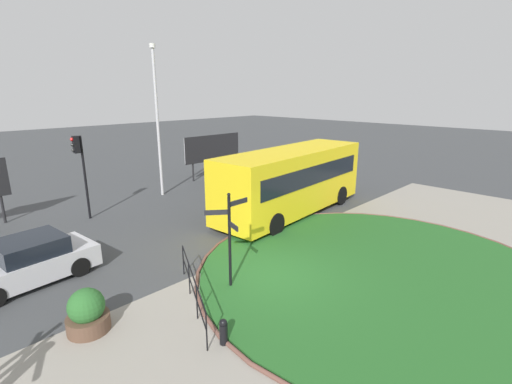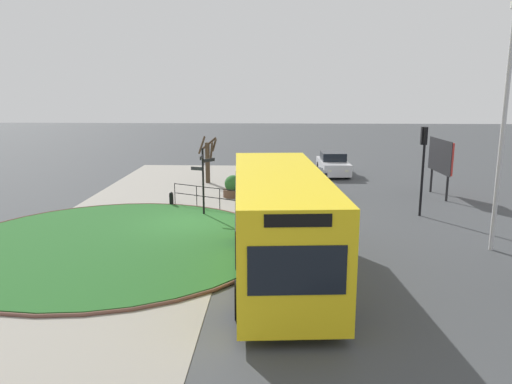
# 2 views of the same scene
# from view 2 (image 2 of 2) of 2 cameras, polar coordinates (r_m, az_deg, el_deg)

# --- Properties ---
(ground) EXTENTS (120.00, 120.00, 0.00)m
(ground) POSITION_cam_2_polar(r_m,az_deg,el_deg) (21.09, -7.86, -3.73)
(ground) COLOR #3D3F42
(sidewalk_paving) EXTENTS (32.00, 7.90, 0.02)m
(sidewalk_paving) POSITION_cam_2_polar(r_m,az_deg,el_deg) (21.53, -13.26, -3.59)
(sidewalk_paving) COLOR gray
(sidewalk_paving) RESTS_ON ground
(grass_island) EXTENTS (11.93, 11.93, 0.10)m
(grass_island) POSITION_cam_2_polar(r_m,az_deg,el_deg) (19.15, -16.20, -5.58)
(grass_island) COLOR #235B23
(grass_island) RESTS_ON ground
(grass_kerb_ring) EXTENTS (12.24, 12.24, 0.11)m
(grass_kerb_ring) POSITION_cam_2_polar(r_m,az_deg,el_deg) (19.15, -16.20, -5.56)
(grass_kerb_ring) COLOR brown
(grass_kerb_ring) RESTS_ON ground
(signpost_directional) EXTENTS (1.32, 1.02, 3.07)m
(signpost_directional) POSITION_cam_2_polar(r_m,az_deg,el_deg) (22.00, -6.12, 1.82)
(signpost_directional) COLOR black
(signpost_directional) RESTS_ON ground
(bollard_foreground) EXTENTS (0.20, 0.20, 0.69)m
(bollard_foreground) POSITION_cam_2_polar(r_m,az_deg,el_deg) (24.43, -9.73, -0.77)
(bollard_foreground) COLOR black
(bollard_foreground) RESTS_ON ground
(railing_grass_edge) EXTENTS (1.85, 3.58, 1.04)m
(railing_grass_edge) POSITION_cam_2_polar(r_m,az_deg,el_deg) (23.59, -5.55, -0.31)
(railing_grass_edge) COLOR black
(railing_grass_edge) RESTS_ON ground
(bus_yellow) EXTENTS (9.27, 3.25, 3.19)m
(bus_yellow) POSITION_cam_2_polar(r_m,az_deg,el_deg) (14.95, 2.66, -3.37)
(bus_yellow) COLOR yellow
(bus_yellow) RESTS_ON ground
(car_near_lane) EXTENTS (4.11, 2.23, 1.44)m
(car_near_lane) POSITION_cam_2_polar(r_m,az_deg,el_deg) (26.19, 5.96, 0.90)
(car_near_lane) COLOR #B7B7BC
(car_near_lane) RESTS_ON ground
(car_far_lane) EXTENTS (4.41, 1.91, 1.46)m
(car_far_lane) POSITION_cam_2_polar(r_m,az_deg,el_deg) (33.21, 8.87, 3.17)
(car_far_lane) COLOR silver
(car_far_lane) RESTS_ON ground
(traffic_light_near) EXTENTS (0.49, 0.28, 3.97)m
(traffic_light_near) POSITION_cam_2_polar(r_m,az_deg,el_deg) (23.09, 18.72, 4.46)
(traffic_light_near) COLOR black
(traffic_light_near) RESTS_ON ground
(lamppost_tall) EXTENTS (0.32, 0.32, 8.37)m
(lamppost_tall) POSITION_cam_2_polar(r_m,az_deg,el_deg) (18.81, 26.63, 7.11)
(lamppost_tall) COLOR #B7B7BC
(lamppost_tall) RESTS_ON ground
(billboard_left) EXTENTS (3.15, 0.27, 3.03)m
(billboard_left) POSITION_cam_2_polar(r_m,az_deg,el_deg) (27.64, 20.50, 3.76)
(billboard_left) COLOR black
(billboard_left) RESTS_ON ground
(planter_near_signpost) EXTENTS (1.05, 1.05, 1.17)m
(planter_near_signpost) POSITION_cam_2_polar(r_m,az_deg,el_deg) (25.98, -2.65, 0.52)
(planter_near_signpost) COLOR brown
(planter_near_signpost) RESTS_ON ground
(street_tree_bare) EXTENTS (0.92, 1.16, 2.79)m
(street_tree_bare) POSITION_cam_2_polar(r_m,az_deg,el_deg) (29.87, -5.55, 3.88)
(street_tree_bare) COLOR #423323
(street_tree_bare) RESTS_ON ground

